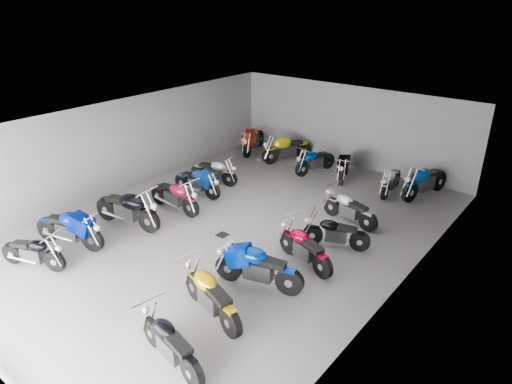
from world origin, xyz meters
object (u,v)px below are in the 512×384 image
Objects in this scene: motorcycle_right_f at (349,209)px; motorcycle_back_d at (345,166)px; drain_grate at (223,235)px; motorcycle_left_b at (70,228)px; motorcycle_right_a at (170,343)px; motorcycle_left_c at (128,209)px; motorcycle_left_e at (198,182)px; motorcycle_left_d at (175,196)px; motorcycle_back_c at (315,161)px; motorcycle_left_f at (214,171)px; motorcycle_back_b at (287,149)px; motorcycle_right_e at (335,233)px; motorcycle_right_b at (211,295)px; motorcycle_right_c at (257,267)px; motorcycle_back_f at (425,181)px; motorcycle_right_d at (304,247)px; motorcycle_back_a at (253,140)px; motorcycle_left_a at (33,252)px; motorcycle_back_e at (391,181)px.

motorcycle_back_d is at bearing 40.58° from motorcycle_right_f.
drain_grate is 0.15× the size of motorcycle_left_b.
motorcycle_left_c is at bearing 70.10° from motorcycle_right_a.
motorcycle_left_e is at bearing 148.49° from drain_grate.
motorcycle_left_d is 1.09× the size of motorcycle_back_c.
motorcycle_back_c is (2.01, 7.25, -0.09)m from motorcycle_left_c.
motorcycle_left_d is 2.52m from motorcycle_left_f.
motorcycle_left_d is 6.03m from motorcycle_back_b.
drain_grate is 0.16× the size of motorcycle_back_c.
motorcycle_right_a is (5.18, -2.95, -0.10)m from motorcycle_left_c.
motorcycle_left_b is 1.10× the size of motorcycle_left_e.
motorcycle_right_b is at bearing 149.54° from motorcycle_right_e.
motorcycle_right_c is 7.64m from motorcycle_back_d.
motorcycle_left_f is 0.88× the size of motorcycle_right_c.
motorcycle_right_b is 9.22m from motorcycle_back_f.
motorcycle_right_d reaches higher than motorcycle_right_f.
motorcycle_left_c is 1.34× the size of motorcycle_right_e.
motorcycle_left_c is at bearing 88.18° from motorcycle_back_c.
motorcycle_back_b is at bearing 108.97° from drain_grate.
motorcycle_back_b is at bearing 171.40° from motorcycle_left_e.
motorcycle_back_a reaches higher than motorcycle_left_f.
motorcycle_left_c reaches higher than motorcycle_right_f.
motorcycle_back_f reaches higher than motorcycle_right_f.
motorcycle_left_d reaches higher than motorcycle_left_e.
motorcycle_left_a is 0.91× the size of motorcycle_right_a.
motorcycle_right_e is at bearing 96.89° from motorcycle_back_f.
motorcycle_right_f is at bearing 122.00° from motorcycle_left_b.
motorcycle_left_f is at bearing 87.69° from motorcycle_back_a.
motorcycle_left_e is 0.93× the size of motorcycle_back_b.
motorcycle_left_f is at bearing 36.04° from motorcycle_right_c.
drain_grate is 0.14× the size of motorcycle_back_f.
motorcycle_right_d reaches higher than motorcycle_back_e.
motorcycle_right_b reaches higher than motorcycle_left_d.
motorcycle_left_d reaches higher than motorcycle_back_e.
motorcycle_left_e is at bearing 34.23° from motorcycle_back_d.
motorcycle_left_e is 1.02× the size of motorcycle_right_a.
motorcycle_back_b is 5.71m from motorcycle_back_f.
motorcycle_back_e is at bearing 126.68° from motorcycle_left_e.
motorcycle_left_b reaches higher than motorcycle_left_a.
drain_grate is 0.15× the size of motorcycle_right_c.
motorcycle_back_b reaches higher than motorcycle_back_c.
motorcycle_back_e is (-0.06, 10.18, -0.01)m from motorcycle_right_a.
motorcycle_back_b is (-4.83, 6.09, 0.06)m from motorcycle_right_d.
motorcycle_left_d is 1.10× the size of motorcycle_right_f.
motorcycle_back_b reaches higher than motorcycle_right_e.
motorcycle_left_c is at bearing 111.63° from motorcycle_back_b.
motorcycle_back_d is at bearing 140.83° from motorcycle_left_a.
motorcycle_right_e is (5.75, -1.27, -0.02)m from motorcycle_left_f.
motorcycle_back_d is at bearing -3.16° from motorcycle_right_c.
motorcycle_back_e is (4.83, 5.64, -0.06)m from motorcycle_left_d.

